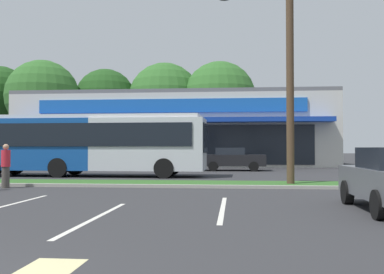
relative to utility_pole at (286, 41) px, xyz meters
The scene contains 15 objects.
grass_median 8.29m from the utility_pole, behind, with size 56.00×2.20×0.12m, color #2D5B23.
curb_lip 8.34m from the utility_pole, behind, with size 56.00×0.24×0.12m, color #99968C.
parking_stripe_1 11.84m from the utility_pole, 141.04° to the right, with size 0.12×4.80×0.01m, color silver.
parking_stripe_2 11.32m from the utility_pole, 121.35° to the right, with size 0.12×4.80×0.01m, color silver.
parking_stripe_3 9.07m from the utility_pole, 109.74° to the right, with size 0.12×4.80×0.01m, color silver.
storefront_building 24.40m from the utility_pole, 106.92° to the left, with size 26.23×15.29×6.14m.
tree_far_left 44.11m from the utility_pole, 132.61° to the left, with size 6.73×6.73×11.24m.
tree_left 36.41m from the utility_pole, 128.73° to the left, with size 7.85×7.85×11.02m.
tree_mid_left 36.36m from the utility_pole, 117.71° to the left, with size 6.96×6.96×10.63m.
tree_mid 34.06m from the utility_pole, 107.13° to the left, with size 8.30×8.30×11.28m.
tree_mid_right 31.60m from the utility_pole, 96.67° to the left, with size 8.00×8.00×11.10m.
utility_pole is the anchor object (origin of this frame).
city_bus 12.05m from the utility_pole, 152.13° to the left, with size 13.02×2.83×3.25m.
car_5 13.06m from the utility_pole, 100.34° to the left, with size 4.22×2.00×1.53m.
pedestrian_near_bench 11.89m from the utility_pole, behind, with size 0.34×0.34×1.66m.
Camera 1 is at (3.93, -3.96, 1.53)m, focal length 41.46 mm.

